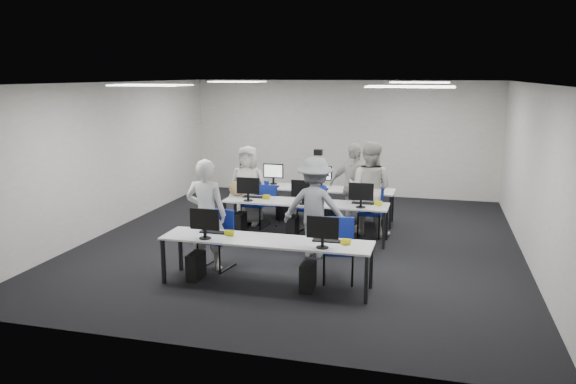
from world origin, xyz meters
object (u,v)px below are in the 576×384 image
(chair_0, at_px, (217,250))
(chair_2, at_px, (255,212))
(chair_6, at_px, (316,215))
(photographer, at_px, (315,207))
(student_2, at_px, (248,185))
(chair_4, at_px, (370,221))
(chair_3, at_px, (312,218))
(student_0, at_px, (206,215))
(chair_7, at_px, (371,218))
(student_3, at_px, (353,187))
(chair_1, at_px, (339,262))
(chair_5, at_px, (269,211))
(desk_front, at_px, (266,243))
(desk_mid, at_px, (305,204))
(student_1, at_px, (369,188))

(chair_0, bearing_deg, chair_2, 105.13)
(chair_6, distance_m, photographer, 1.88)
(student_2, bearing_deg, chair_4, -7.24)
(chair_3, distance_m, student_0, 2.93)
(chair_0, distance_m, student_2, 2.84)
(chair_7, distance_m, student_2, 2.67)
(student_2, relative_size, student_3, 0.93)
(chair_4, relative_size, student_2, 0.55)
(chair_1, xyz_separation_m, student_0, (-2.19, -0.00, 0.61))
(chair_7, height_order, student_3, student_3)
(chair_0, bearing_deg, chair_5, 100.55)
(desk_front, distance_m, chair_4, 3.36)
(chair_5, xyz_separation_m, student_0, (-0.17, -2.95, 0.64))
(chair_0, xyz_separation_m, student_0, (-0.14, -0.07, 0.61))
(student_3, bearing_deg, desk_front, -85.94)
(student_2, bearing_deg, student_3, 1.03)
(desk_front, bearing_deg, chair_4, 68.69)
(chair_1, bearing_deg, student_2, 122.66)
(chair_6, bearing_deg, photographer, -91.59)
(desk_front, bearing_deg, chair_3, 89.49)
(desk_mid, bearing_deg, chair_6, 85.34)
(student_1, bearing_deg, chair_1, 100.58)
(desk_front, height_order, student_3, student_3)
(chair_1, distance_m, chair_4, 2.61)
(chair_4, distance_m, student_0, 3.58)
(chair_0, height_order, student_0, student_0)
(desk_mid, height_order, chair_4, chair_4)
(chair_0, distance_m, chair_3, 2.74)
(chair_0, relative_size, chair_4, 1.03)
(desk_mid, height_order, student_3, student_3)
(student_2, bearing_deg, desk_front, -69.34)
(student_2, bearing_deg, chair_3, -11.41)
(chair_0, height_order, student_2, student_2)
(chair_4, relative_size, chair_5, 1.05)
(student_2, distance_m, student_3, 2.22)
(photographer, bearing_deg, chair_3, -73.57)
(chair_5, distance_m, student_2, 0.71)
(chair_1, xyz_separation_m, chair_3, (-1.00, 2.59, -0.01))
(chair_6, xyz_separation_m, student_2, (-1.47, 0.01, 0.56))
(chair_5, relative_size, student_3, 0.49)
(student_3, bearing_deg, chair_0, -105.23)
(chair_0, height_order, chair_3, chair_0)
(student_3, bearing_deg, chair_4, -23.68)
(chair_7, bearing_deg, photographer, -124.98)
(chair_4, bearing_deg, chair_2, 179.65)
(student_0, bearing_deg, chair_1, 177.50)
(chair_2, bearing_deg, chair_5, 56.75)
(chair_2, distance_m, chair_6, 1.28)
(chair_0, xyz_separation_m, photographer, (1.44, 1.00, 0.58))
(chair_1, height_order, chair_4, chair_1)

